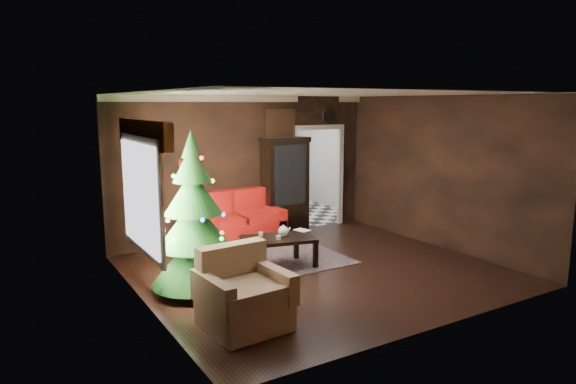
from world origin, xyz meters
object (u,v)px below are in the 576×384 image
curio_cabinet (285,188)px  coffee_table (279,252)px  loveseat (239,219)px  kitchen_table (277,202)px  christmas_tree (194,220)px  wall_clock (329,116)px  armchair (244,290)px  floor_lamp (188,207)px  teapot (283,231)px

curio_cabinet → coffee_table: (-1.22, -1.86, -0.68)m
loveseat → kitchen_table: bearing=42.5°
kitchen_table → christmas_tree: bearing=-133.7°
wall_clock → kitchen_table: size_ratio=0.43×
christmas_tree → kitchen_table: 4.97m
armchair → wall_clock: size_ratio=3.04×
floor_lamp → armchair: floor_lamp is taller
floor_lamp → wall_clock: 3.70m
armchair → wall_clock: wall_clock is taller
teapot → wall_clock: (2.34, 2.05, 1.76)m
coffee_table → teapot: 0.36m
loveseat → curio_cabinet: size_ratio=0.89×
loveseat → kitchen_table: loveseat is taller
teapot → wall_clock: wall_clock is taller
armchair → kitchen_table: (3.33, 4.98, -0.08)m
loveseat → floor_lamp: bearing=179.9°
coffee_table → kitchen_table: size_ratio=1.51×
wall_clock → curio_cabinet: bearing=-171.5°
coffee_table → teapot: bearing=-9.5°
floor_lamp → armchair: (-0.54, -3.34, -0.37)m
curio_cabinet → armchair: size_ratio=1.95×
curio_cabinet → wall_clock: size_ratio=5.94×
floor_lamp → christmas_tree: 2.02m
coffee_table → kitchen_table: bearing=60.3°
coffee_table → teapot: (0.08, -0.01, 0.35)m
coffee_table → teapot: size_ratio=5.69×
teapot → christmas_tree: bearing=-170.9°
loveseat → curio_cabinet: curio_cabinet is taller
curio_cabinet → coffee_table: size_ratio=1.67×
christmas_tree → teapot: 1.69m
kitchen_table → floor_lamp: bearing=-149.4°
floor_lamp → armchair: size_ratio=1.73×
curio_cabinet → floor_lamp: 2.15m
christmas_tree → armchair: size_ratio=2.43×
floor_lamp → armchair: bearing=-99.3°
christmas_tree → loveseat: bearing=50.0°
armchair → floor_lamp: bearing=76.5°
floor_lamp → kitchen_table: 3.27m
kitchen_table → teapot: bearing=-118.5°
loveseat → floor_lamp: floor_lamp is taller
christmas_tree → wall_clock: 4.76m
floor_lamp → teapot: bearing=-58.9°
floor_lamp → loveseat: bearing=-0.1°
armchair → kitchen_table: 6.00m
armchair → kitchen_table: armchair is taller
teapot → wall_clock: bearing=41.2°
loveseat → coffee_table: bearing=-92.5°
curio_cabinet → teapot: 2.22m
curio_cabinet → floor_lamp: (-2.14, -0.22, -0.12)m
wall_clock → kitchen_table: (-0.55, 1.25, -2.00)m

